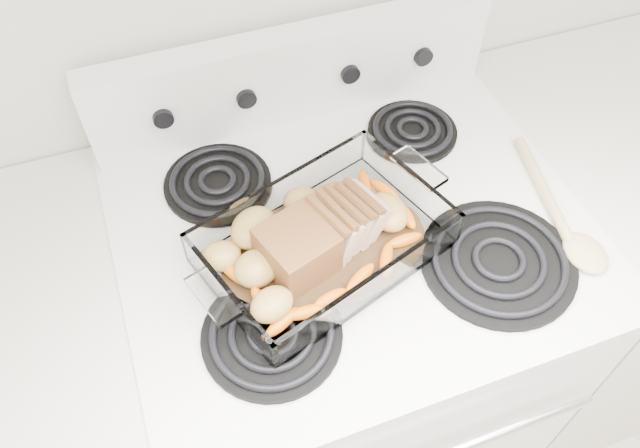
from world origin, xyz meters
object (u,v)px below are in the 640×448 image
object	(u,v)px
pork_roast	(312,237)
counter_right	(589,266)
baking_dish	(324,244)
electric_range	(343,345)

from	to	relation	value
pork_roast	counter_right	bearing A→B (deg)	-6.63
baking_dish	pork_roast	world-z (taller)	pork_roast
counter_right	pork_roast	size ratio (longest dim) A/B	4.45
electric_range	counter_right	distance (m)	0.67
electric_range	pork_roast	distance (m)	0.52
counter_right	baking_dish	size ratio (longest dim) A/B	2.53
electric_range	pork_roast	bearing A→B (deg)	-150.55
electric_range	baking_dish	distance (m)	0.49
counter_right	baking_dish	distance (m)	0.88
counter_right	baking_dish	world-z (taller)	baking_dish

